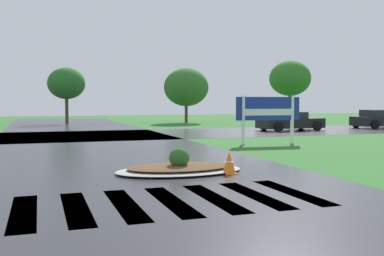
{
  "coord_description": "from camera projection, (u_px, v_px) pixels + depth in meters",
  "views": [
    {
      "loc": [
        -2.42,
        -3.23,
        1.94
      ],
      "look_at": [
        3.38,
        13.62,
        0.89
      ],
      "focal_mm": 41.79,
      "sensor_mm": 36.0,
      "label": 1
    }
  ],
  "objects": [
    {
      "name": "asphalt_roadway",
      "position": [
        125.0,
        166.0,
        13.39
      ],
      "size": [
        9.44,
        80.0,
        0.01
      ],
      "primitive_type": "cube",
      "color": "#2B2B30",
      "rests_on": "ground"
    },
    {
      "name": "asphalt_cross_road",
      "position": [
        84.0,
        136.0,
        25.53
      ],
      "size": [
        90.0,
        8.5,
        0.01
      ],
      "primitive_type": "cube",
      "color": "#2B2B30",
      "rests_on": "ground"
    },
    {
      "name": "crosswalk_stripes",
      "position": [
        171.0,
        201.0,
        8.71
      ],
      "size": [
        5.85,
        2.84,
        0.01
      ],
      "color": "white",
      "rests_on": "ground"
    },
    {
      "name": "estate_billboard",
      "position": [
        268.0,
        111.0,
        20.37
      ],
      "size": [
        3.06,
        0.39,
        2.21
      ],
      "rotation": [
        0.0,
        0.0,
        3.04
      ],
      "color": "white",
      "rests_on": "ground"
    },
    {
      "name": "median_island",
      "position": [
        179.0,
        168.0,
        12.29
      ],
      "size": [
        3.54,
        2.14,
        0.68
      ],
      "color": "#9E9B93",
      "rests_on": "ground"
    },
    {
      "name": "car_silver_hatch",
      "position": [
        290.0,
        122.0,
        30.17
      ],
      "size": [
        4.5,
        2.22,
        1.25
      ],
      "rotation": [
        0.0,
        0.0,
        0.05
      ],
      "color": "black",
      "rests_on": "ground"
    },
    {
      "name": "car_blue_compact",
      "position": [
        381.0,
        119.0,
        33.03
      ],
      "size": [
        4.36,
        2.24,
        1.34
      ],
      "rotation": [
        0.0,
        0.0,
        0.01
      ],
      "color": "black",
      "rests_on": "ground"
    },
    {
      "name": "traffic_cone",
      "position": [
        229.0,
        163.0,
        11.97
      ],
      "size": [
        0.38,
        0.38,
        0.6
      ],
      "color": "orange",
      "rests_on": "ground"
    },
    {
      "name": "background_treeline",
      "position": [
        122.0,
        82.0,
        39.88
      ],
      "size": [
        38.23,
        5.39,
        6.12
      ],
      "color": "#4C3823",
      "rests_on": "ground"
    }
  ]
}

